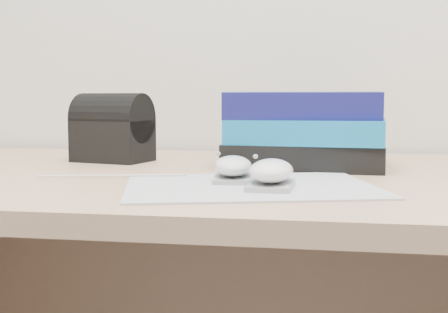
% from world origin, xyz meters
% --- Properties ---
extents(desk, '(1.60, 0.80, 0.73)m').
position_xyz_m(desk, '(0.00, 1.64, 0.50)').
color(desk, tan).
rests_on(desk, ground).
extents(mousepad, '(0.41, 0.35, 0.00)m').
position_xyz_m(mousepad, '(-0.01, 1.41, 0.73)').
color(mousepad, gray).
rests_on(mousepad, desk).
extents(mouse_rear, '(0.07, 0.11, 0.04)m').
position_xyz_m(mouse_rear, '(-0.04, 1.45, 0.75)').
color(mouse_rear, gray).
rests_on(mouse_rear, mousepad).
extents(mouse_front, '(0.06, 0.11, 0.05)m').
position_xyz_m(mouse_front, '(0.02, 1.39, 0.75)').
color(mouse_front, '#9A9A9C').
rests_on(mouse_front, mousepad).
extents(usb_cable, '(0.23, 0.06, 0.00)m').
position_xyz_m(usb_cable, '(-0.24, 1.47, 0.73)').
color(usb_cable, silver).
rests_on(usb_cable, mousepad).
extents(book_stack, '(0.29, 0.24, 0.14)m').
position_xyz_m(book_stack, '(0.06, 1.69, 0.80)').
color(book_stack, black).
rests_on(book_stack, desk).
extents(pouch, '(0.16, 0.13, 0.13)m').
position_xyz_m(pouch, '(-0.32, 1.71, 0.80)').
color(pouch, black).
rests_on(pouch, desk).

